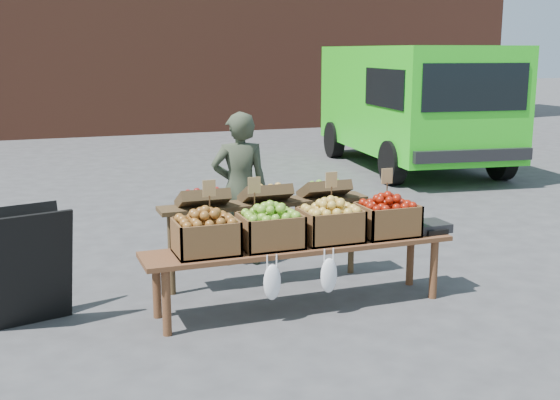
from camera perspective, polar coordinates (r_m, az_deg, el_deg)
name	(u,v)px	position (r m, az deg, el deg)	size (l,w,h in m)	color
ground	(300,301)	(6.29, 1.64, -8.20)	(80.00, 80.00, 0.00)	#414143
delivery_van	(411,108)	(13.40, 10.62, 7.37)	(2.30, 5.02, 2.25)	#28D91D
vendor	(240,189)	(7.17, -3.28, 0.90)	(0.58, 0.38, 1.58)	#333B2A
chalkboard_sign	(28,266)	(6.00, -19.77, -5.07)	(0.64, 0.35, 0.96)	black
back_table	(265,230)	(6.60, -1.19, -2.47)	(2.10, 0.44, 1.04)	#3F2F1B
display_bench	(300,276)	(6.04, 1.67, -6.18)	(2.70, 0.56, 0.57)	brown
crate_golden_apples	(206,237)	(5.67, -6.05, -2.99)	(0.50, 0.40, 0.28)	brown
crate_russet_pears	(270,231)	(5.83, -0.81, -2.51)	(0.50, 0.40, 0.28)	#4D7E18
crate_red_apples	(330,225)	(6.03, 4.12, -2.04)	(0.50, 0.40, 0.28)	gold
crate_green_apples	(387,220)	(6.27, 8.69, -1.59)	(0.50, 0.40, 0.28)	#630700
weighing_scale	(428,226)	(6.51, 11.94, -2.12)	(0.34, 0.30, 0.08)	black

